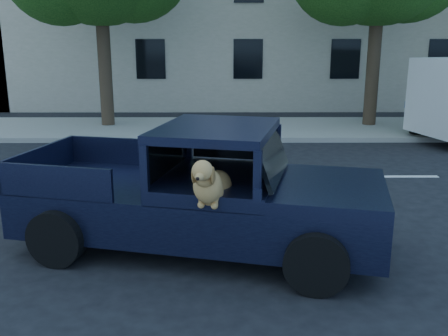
# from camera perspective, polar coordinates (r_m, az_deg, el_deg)

# --- Properties ---
(ground) EXTENTS (120.00, 120.00, 0.00)m
(ground) POSITION_cam_1_polar(r_m,az_deg,el_deg) (8.03, 0.45, -7.63)
(ground) COLOR black
(ground) RESTS_ON ground
(far_sidewalk) EXTENTS (60.00, 4.00, 0.15)m
(far_sidewalk) POSITION_cam_1_polar(r_m,az_deg,el_deg) (16.89, 0.04, 4.53)
(far_sidewalk) COLOR gray
(far_sidewalk) RESTS_ON ground
(lane_stripes) EXTENTS (21.60, 0.14, 0.01)m
(lane_stripes) POSITION_cam_1_polar(r_m,az_deg,el_deg) (11.44, 10.29, -0.98)
(lane_stripes) COLOR silver
(lane_stripes) RESTS_ON ground
(building_main) EXTENTS (26.00, 6.00, 9.00)m
(building_main) POSITION_cam_1_polar(r_m,az_deg,el_deg) (24.17, 7.43, 18.00)
(building_main) COLOR beige
(building_main) RESTS_ON ground
(pickup_truck) EXTENTS (5.51, 3.23, 1.86)m
(pickup_truck) POSITION_cam_1_polar(r_m,az_deg,el_deg) (7.34, -3.44, -4.58)
(pickup_truck) COLOR black
(pickup_truck) RESTS_ON ground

